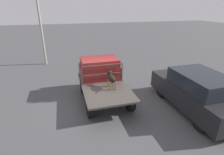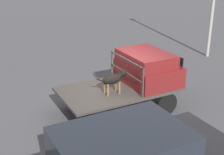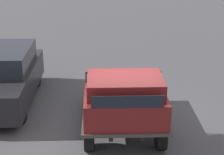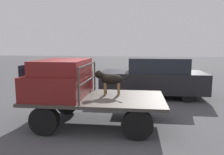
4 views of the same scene
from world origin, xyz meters
name	(u,v)px [view 2 (image 2 of 4)]	position (x,y,z in m)	size (l,w,h in m)	color
ground_plane	(119,110)	(0.00, 0.00, 0.00)	(80.00, 80.00, 0.00)	#474749
flatbed_truck	(119,94)	(0.00, 0.00, 0.59)	(3.75, 2.08, 0.80)	black
truck_cab	(147,68)	(1.03, 0.00, 1.29)	(1.52, 1.96, 1.03)	maroon
truck_headboard	(126,68)	(0.24, 0.00, 1.41)	(0.04, 1.96, 0.92)	#3D3833
dog	(114,78)	(-0.32, -0.27, 1.27)	(1.05, 0.30, 0.75)	brown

